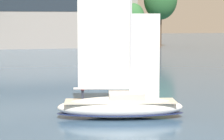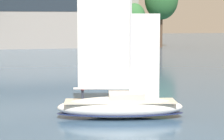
{
  "view_description": "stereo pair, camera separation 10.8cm",
  "coord_description": "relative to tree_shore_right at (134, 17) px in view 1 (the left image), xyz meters",
  "views": [
    {
      "loc": [
        -8.4,
        -33.59,
        7.93
      ],
      "look_at": [
        0.0,
        3.0,
        3.55
      ],
      "focal_mm": 70.0,
      "sensor_mm": 36.0,
      "label": 1
    },
    {
      "loc": [
        -8.3,
        -33.61,
        7.93
      ],
      "look_at": [
        0.0,
        3.0,
        3.55
      ],
      "focal_mm": 70.0,
      "sensor_mm": 36.0,
      "label": 2
    }
  ],
  "objects": [
    {
      "name": "waterfront_building",
      "position": [
        -19.45,
        8.09,
        2.42
      ],
      "size": [
        42.84,
        16.09,
        22.05
      ],
      "color": "gray",
      "rests_on": "ground"
    },
    {
      "name": "sailboat_main",
      "position": [
        -24.7,
        -83.82,
        -7.54
      ],
      "size": [
        10.6,
        4.71,
        14.08
      ],
      "color": "white",
      "rests_on": "ground"
    },
    {
      "name": "sailboat_moored_near_marina",
      "position": [
        -15.86,
        -30.74,
        -8.02
      ],
      "size": [
        6.99,
        3.06,
        9.32
      ],
      "color": "#232328",
      "rests_on": "ground"
    },
    {
      "name": "ground_plane",
      "position": [
        -24.71,
        -83.81,
        -8.65
      ],
      "size": [
        400.0,
        400.0,
        0.0
      ],
      "primitive_type": "plane",
      "color": "#385675"
    },
    {
      "name": "tree_shore_right",
      "position": [
        0.0,
        0.0,
        0.0
      ],
      "size": [
        6.0,
        6.0,
        12.36
      ],
      "color": "#4C3828",
      "rests_on": "ground"
    }
  ]
}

